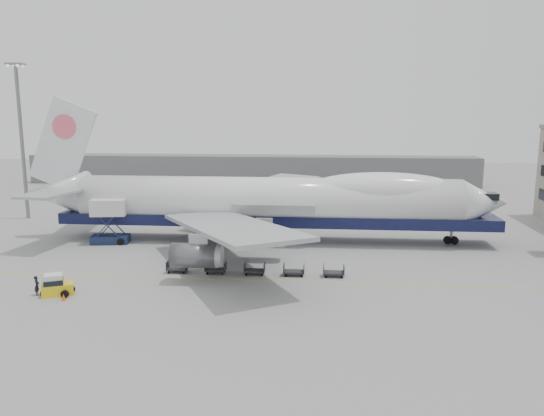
# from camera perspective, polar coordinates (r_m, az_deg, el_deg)

# --- Properties ---
(ground) EXTENTS (260.00, 260.00, 0.00)m
(ground) POSITION_cam_1_polar(r_m,az_deg,el_deg) (62.91, -1.47, -6.10)
(ground) COLOR gray
(ground) RESTS_ON ground
(apron_line) EXTENTS (60.00, 0.15, 0.01)m
(apron_line) POSITION_cam_1_polar(r_m,az_deg,el_deg) (57.22, -2.16, -7.79)
(apron_line) COLOR gold
(apron_line) RESTS_ON ground
(hangar) EXTENTS (110.00, 8.00, 7.00)m
(hangar) POSITION_cam_1_polar(r_m,az_deg,el_deg) (131.80, -2.34, 4.14)
(hangar) COLOR slate
(hangar) RESTS_ON ground
(floodlight_mast) EXTENTS (2.40, 2.40, 25.43)m
(floodlight_mast) POSITION_cam_1_polar(r_m,az_deg,el_deg) (97.21, -25.37, 7.29)
(floodlight_mast) COLOR slate
(floodlight_mast) RESTS_ON ground
(airliner) EXTENTS (67.00, 55.30, 19.98)m
(airliner) POSITION_cam_1_polar(r_m,az_deg,el_deg) (73.22, 0.08, 0.78)
(airliner) COLOR white
(airliner) RESTS_ON ground
(catering_truck) EXTENTS (5.30, 3.99, 6.10)m
(catering_truck) POSITION_cam_1_polar(r_m,az_deg,el_deg) (75.46, -17.08, -1.08)
(catering_truck) COLOR #172345
(catering_truck) RESTS_ON ground
(baggage_tug) EXTENTS (3.31, 2.62, 2.14)m
(baggage_tug) POSITION_cam_1_polar(r_m,az_deg,el_deg) (56.69, -22.21, -7.76)
(baggage_tug) COLOR yellow
(baggage_tug) RESTS_ON ground
(ground_worker) EXTENTS (0.63, 0.81, 1.95)m
(ground_worker) POSITION_cam_1_polar(r_m,az_deg,el_deg) (57.44, -23.97, -7.63)
(ground_worker) COLOR black
(ground_worker) RESTS_ON ground
(traffic_cone) EXTENTS (0.43, 0.43, 0.63)m
(traffic_cone) POSITION_cam_1_polar(r_m,az_deg,el_deg) (55.16, -21.51, -8.92)
(traffic_cone) COLOR #FF500D
(traffic_cone) RESTS_ON ground
(dolly_0) EXTENTS (2.30, 1.35, 1.30)m
(dolly_0) POSITION_cam_1_polar(r_m,az_deg,el_deg) (60.72, -10.14, -6.35)
(dolly_0) COLOR #2D2D30
(dolly_0) RESTS_ON ground
(dolly_1) EXTENTS (2.30, 1.35, 1.30)m
(dolly_1) POSITION_cam_1_polar(r_m,az_deg,el_deg) (59.74, -6.07, -6.53)
(dolly_1) COLOR #2D2D30
(dolly_1) RESTS_ON ground
(dolly_2) EXTENTS (2.30, 1.35, 1.30)m
(dolly_2) POSITION_cam_1_polar(r_m,az_deg,el_deg) (59.07, -1.89, -6.67)
(dolly_2) COLOR #2D2D30
(dolly_2) RESTS_ON ground
(dolly_3) EXTENTS (2.30, 1.35, 1.30)m
(dolly_3) POSITION_cam_1_polar(r_m,az_deg,el_deg) (58.72, 2.37, -6.78)
(dolly_3) COLOR #2D2D30
(dolly_3) RESTS_ON ground
(dolly_4) EXTENTS (2.30, 1.35, 1.30)m
(dolly_4) POSITION_cam_1_polar(r_m,az_deg,el_deg) (58.69, 6.66, -6.85)
(dolly_4) COLOR #2D2D30
(dolly_4) RESTS_ON ground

